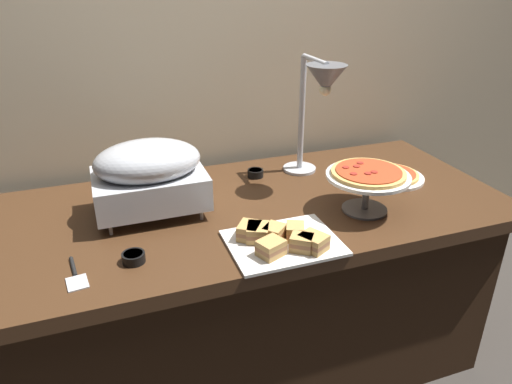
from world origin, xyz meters
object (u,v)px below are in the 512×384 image
at_px(pizza_plate_front, 391,176).
at_px(sauce_cup_far, 134,257).
at_px(heat_lamp, 321,91).
at_px(sauce_cup_near, 255,173).
at_px(chafing_dish, 149,174).
at_px(serving_spatula, 75,275).
at_px(sandwich_platter, 281,239).
at_px(pizza_plate_center, 368,178).

distance_m(pizza_plate_front, sauce_cup_far, 1.11).
relative_size(heat_lamp, sauce_cup_near, 7.42).
bearing_deg(sauce_cup_far, chafing_dish, 71.14).
bearing_deg(heat_lamp, sauce_cup_near, 143.54).
height_order(chafing_dish, serving_spatula, chafing_dish).
height_order(chafing_dish, sauce_cup_near, chafing_dish).
xyz_separation_m(sauce_cup_far, serving_spatula, (-0.17, -0.02, -0.01)).
distance_m(pizza_plate_front, sandwich_platter, 0.71).
relative_size(chafing_dish, sandwich_platter, 1.09).
distance_m(heat_lamp, sandwich_platter, 0.61).
height_order(pizza_plate_front, sauce_cup_far, same).
height_order(heat_lamp, pizza_plate_front, heat_lamp).
xyz_separation_m(pizza_plate_center, sandwich_platter, (-0.38, -0.12, -0.10)).
bearing_deg(sauce_cup_far, pizza_plate_center, 3.96).
height_order(sauce_cup_near, serving_spatula, sauce_cup_near).
xyz_separation_m(heat_lamp, pizza_plate_center, (0.07, -0.27, -0.25)).
height_order(sauce_cup_near, sauce_cup_far, sauce_cup_near).
bearing_deg(serving_spatula, sauce_cup_far, 5.34).
relative_size(sandwich_platter, sauce_cup_near, 5.26).
xyz_separation_m(chafing_dish, pizza_plate_front, (0.98, -0.03, -0.14)).
xyz_separation_m(sandwich_platter, sauce_cup_far, (-0.45, 0.06, -0.01)).
bearing_deg(sandwich_platter, chafing_dish, 133.83).
distance_m(chafing_dish, sauce_cup_far, 0.34).
bearing_deg(pizza_plate_center, sandwich_platter, -162.13).
bearing_deg(chafing_dish, heat_lamp, 2.40).
bearing_deg(sauce_cup_near, sandwich_platter, -101.32).
bearing_deg(sandwich_platter, sauce_cup_near, 78.68).
height_order(chafing_dish, pizza_plate_front, chafing_dish).
bearing_deg(pizza_plate_center, sauce_cup_far, -176.04).
xyz_separation_m(pizza_plate_front, sauce_cup_far, (-1.08, -0.27, 0.00)).
relative_size(chafing_dish, pizza_plate_center, 1.29).
xyz_separation_m(heat_lamp, serving_spatula, (-0.92, -0.34, -0.38)).
bearing_deg(heat_lamp, sauce_cup_far, -156.91).
height_order(pizza_plate_front, pizza_plate_center, pizza_plate_center).
height_order(heat_lamp, sauce_cup_near, heat_lamp).
bearing_deg(serving_spatula, pizza_plate_front, 12.78).
distance_m(pizza_plate_center, sauce_cup_near, 0.51).
bearing_deg(heat_lamp, chafing_dish, -177.60).
relative_size(pizza_plate_front, serving_spatula, 1.56).
xyz_separation_m(pizza_plate_front, sauce_cup_near, (-0.52, 0.21, 0.00)).
height_order(pizza_plate_center, sauce_cup_near, pizza_plate_center).
distance_m(sauce_cup_near, serving_spatula, 0.87).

